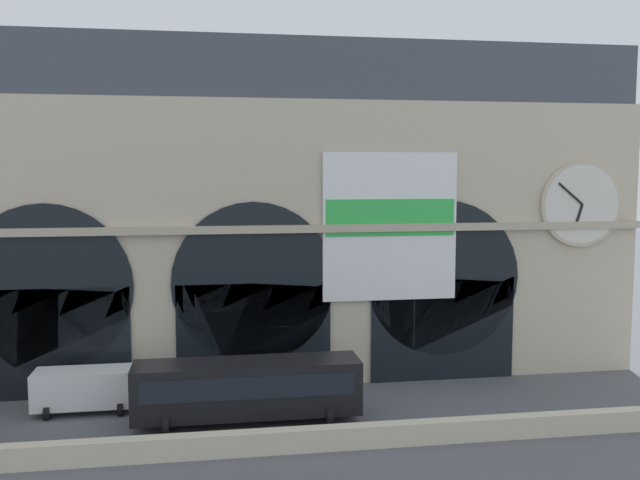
# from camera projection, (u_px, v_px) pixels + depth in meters

# --- Properties ---
(ground_plane) EXTENTS (200.00, 200.00, 0.00)m
(ground_plane) POSITION_uv_depth(u_px,v_px,m) (261.00, 419.00, 34.53)
(ground_plane) COLOR #54565B
(quay_parapet_wall) EXTENTS (90.00, 0.70, 1.02)m
(quay_parapet_wall) POSITION_uv_depth(u_px,v_px,m) (269.00, 442.00, 30.33)
(quay_parapet_wall) COLOR beige
(quay_parapet_wall) RESTS_ON ground
(station_building) EXTENTS (46.61, 4.71, 19.85)m
(station_building) POSITION_uv_depth(u_px,v_px,m) (252.00, 217.00, 40.60)
(station_building) COLOR beige
(station_building) RESTS_ON ground
(van_midwest) EXTENTS (5.20, 2.48, 2.20)m
(van_midwest) POSITION_uv_depth(u_px,v_px,m) (87.00, 388.00, 35.49)
(van_midwest) COLOR white
(van_midwest) RESTS_ON ground
(bus_center) EXTENTS (11.00, 3.25, 3.10)m
(bus_center) POSITION_uv_depth(u_px,v_px,m) (247.00, 388.00, 33.79)
(bus_center) COLOR black
(bus_center) RESTS_ON ground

